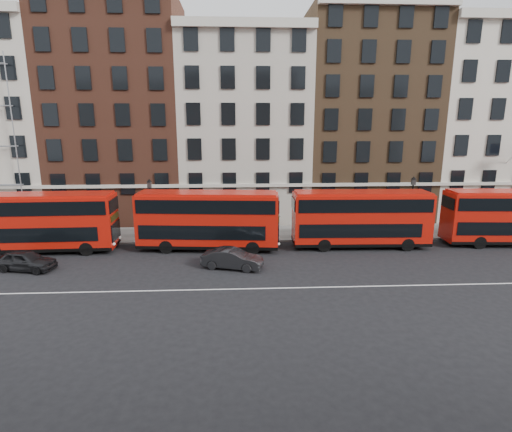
{
  "coord_description": "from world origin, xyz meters",
  "views": [
    {
      "loc": [
        -0.98,
        -25.03,
        10.0
      ],
      "look_at": [
        0.55,
        5.0,
        3.0
      ],
      "focal_mm": 28.0,
      "sensor_mm": 36.0,
      "label": 1
    }
  ],
  "objects_px": {
    "car_front": "(232,259)",
    "traffic_light": "(507,211)",
    "bus_a": "(42,221)",
    "bus_c": "(360,218)",
    "bus_d": "(512,216)",
    "bus_b": "(208,219)",
    "car_rear": "(25,260)"
  },
  "relations": [
    {
      "from": "bus_b",
      "to": "bus_a",
      "type": "bearing_deg",
      "value": -174.89
    },
    {
      "from": "bus_b",
      "to": "traffic_light",
      "type": "relative_size",
      "value": 3.49
    },
    {
      "from": "bus_b",
      "to": "car_front",
      "type": "xyz_separation_m",
      "value": [
        1.97,
        -4.48,
        -1.83
      ]
    },
    {
      "from": "car_rear",
      "to": "traffic_light",
      "type": "height_order",
      "value": "traffic_light"
    },
    {
      "from": "bus_a",
      "to": "traffic_light",
      "type": "height_order",
      "value": "bus_a"
    },
    {
      "from": "bus_d",
      "to": "traffic_light",
      "type": "bearing_deg",
      "value": 67.43
    },
    {
      "from": "bus_b",
      "to": "bus_d",
      "type": "xyz_separation_m",
      "value": [
        25.26,
        -0.0,
        -0.06
      ]
    },
    {
      "from": "traffic_light",
      "to": "car_front",
      "type": "bearing_deg",
      "value": -164.77
    },
    {
      "from": "bus_a",
      "to": "car_front",
      "type": "relative_size",
      "value": 2.64
    },
    {
      "from": "car_front",
      "to": "traffic_light",
      "type": "distance_m",
      "value": 25.28
    },
    {
      "from": "bus_a",
      "to": "bus_d",
      "type": "height_order",
      "value": "bus_a"
    },
    {
      "from": "bus_a",
      "to": "bus_d",
      "type": "xyz_separation_m",
      "value": [
        38.23,
        0.0,
        -0.05
      ]
    },
    {
      "from": "bus_c",
      "to": "bus_d",
      "type": "distance_m",
      "value": 12.85
    },
    {
      "from": "car_rear",
      "to": "bus_a",
      "type": "bearing_deg",
      "value": 20.25
    },
    {
      "from": "bus_c",
      "to": "car_front",
      "type": "xyz_separation_m",
      "value": [
        -10.43,
        -4.47,
        -1.79
      ]
    },
    {
      "from": "car_front",
      "to": "bus_b",
      "type": "bearing_deg",
      "value": 39.69
    },
    {
      "from": "bus_d",
      "to": "bus_a",
      "type": "bearing_deg",
      "value": -176.44
    },
    {
      "from": "bus_a",
      "to": "bus_b",
      "type": "height_order",
      "value": "bus_b"
    },
    {
      "from": "bus_b",
      "to": "bus_d",
      "type": "relative_size",
      "value": 1.03
    },
    {
      "from": "car_rear",
      "to": "traffic_light",
      "type": "bearing_deg",
      "value": -68.59
    },
    {
      "from": "bus_a",
      "to": "car_rear",
      "type": "height_order",
      "value": "bus_a"
    },
    {
      "from": "bus_c",
      "to": "car_front",
      "type": "bearing_deg",
      "value": -155.27
    },
    {
      "from": "bus_d",
      "to": "car_front",
      "type": "xyz_separation_m",
      "value": [
        -23.28,
        -4.47,
        -1.77
      ]
    },
    {
      "from": "bus_b",
      "to": "traffic_light",
      "type": "distance_m",
      "value": 26.4
    },
    {
      "from": "bus_c",
      "to": "traffic_light",
      "type": "relative_size",
      "value": 3.4
    },
    {
      "from": "car_rear",
      "to": "car_front",
      "type": "relative_size",
      "value": 0.98
    },
    {
      "from": "bus_a",
      "to": "car_front",
      "type": "height_order",
      "value": "bus_a"
    },
    {
      "from": "bus_d",
      "to": "car_front",
      "type": "height_order",
      "value": "bus_d"
    },
    {
      "from": "bus_d",
      "to": "traffic_light",
      "type": "height_order",
      "value": "bus_d"
    },
    {
      "from": "bus_c",
      "to": "car_rear",
      "type": "relative_size",
      "value": 2.67
    },
    {
      "from": "bus_d",
      "to": "traffic_light",
      "type": "distance_m",
      "value": 2.4
    },
    {
      "from": "bus_a",
      "to": "bus_b",
      "type": "distance_m",
      "value": 12.98
    }
  ]
}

